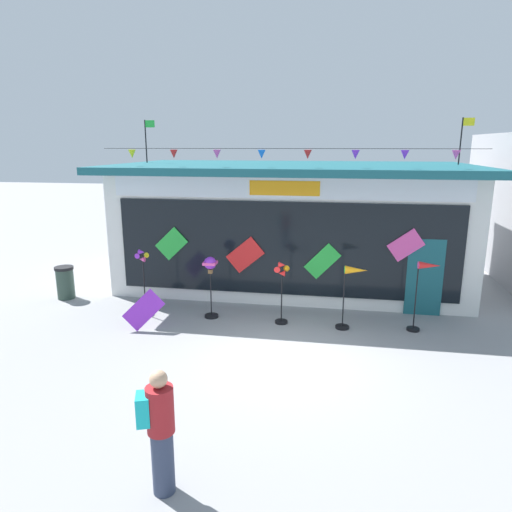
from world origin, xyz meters
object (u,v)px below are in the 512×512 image
at_px(person_near_camera, 160,430).
at_px(trash_bin, 65,282).
at_px(wind_spinner_far_left, 144,282).
at_px(wind_spinner_center_left, 282,285).
at_px(kite_shop_building, 293,223).
at_px(wind_spinner_center_right, 352,285).
at_px(wind_spinner_left, 210,273).
at_px(display_kite_on_ground, 144,310).
at_px(wind_spinner_right, 424,283).

height_order(person_near_camera, trash_bin, person_near_camera).
xyz_separation_m(wind_spinner_far_left, wind_spinner_center_left, (3.52, 0.06, 0.09)).
height_order(kite_shop_building, trash_bin, kite_shop_building).
bearing_deg(trash_bin, wind_spinner_center_right, -6.46).
relative_size(wind_spinner_center_left, person_near_camera, 0.94).
height_order(kite_shop_building, person_near_camera, kite_shop_building).
relative_size(person_near_camera, trash_bin, 1.80).
height_order(wind_spinner_far_left, wind_spinner_center_right, wind_spinner_far_left).
relative_size(kite_shop_building, wind_spinner_left, 6.59).
bearing_deg(wind_spinner_center_right, wind_spinner_far_left, -179.98).
bearing_deg(display_kite_on_ground, trash_bin, 150.38).
distance_m(wind_spinner_center_right, trash_bin, 8.04).
relative_size(wind_spinner_left, wind_spinner_center_left, 1.01).
bearing_deg(wind_spinner_center_left, person_near_camera, -98.05).
relative_size(wind_spinner_far_left, wind_spinner_center_left, 1.12).
xyz_separation_m(person_near_camera, trash_bin, (-5.48, 6.68, -0.41)).
bearing_deg(wind_spinner_right, kite_shop_building, 133.21).
relative_size(kite_shop_building, display_kite_on_ground, 11.30).
distance_m(wind_spinner_center_left, wind_spinner_center_right, 1.67).
xyz_separation_m(wind_spinner_far_left, trash_bin, (-2.79, 0.90, -0.42)).
bearing_deg(display_kite_on_ground, wind_spinner_center_left, 16.53).
relative_size(wind_spinner_center_right, trash_bin, 1.67).
height_order(kite_shop_building, display_kite_on_ground, kite_shop_building).
xyz_separation_m(kite_shop_building, wind_spinner_right, (3.40, -3.62, -0.71)).
height_order(wind_spinner_center_left, person_near_camera, person_near_camera).
height_order(wind_spinner_center_right, person_near_camera, person_near_camera).
relative_size(wind_spinner_far_left, trash_bin, 1.88).
height_order(wind_spinner_left, trash_bin, wind_spinner_left).
bearing_deg(display_kite_on_ground, wind_spinner_far_left, 111.84).
distance_m(wind_spinner_center_right, display_kite_on_ground, 4.94).
bearing_deg(trash_bin, display_kite_on_ground, -29.62).
distance_m(wind_spinner_far_left, wind_spinner_center_right, 5.18).
xyz_separation_m(kite_shop_building, trash_bin, (-6.21, -2.87, -1.41)).
bearing_deg(wind_spinner_center_left, display_kite_on_ground, -163.47).
bearing_deg(wind_spinner_right, wind_spinner_center_right, -174.62).
xyz_separation_m(wind_spinner_right, trash_bin, (-9.61, 0.75, -0.71)).
bearing_deg(wind_spinner_left, display_kite_on_ground, -142.05).
height_order(kite_shop_building, wind_spinner_right, kite_shop_building).
distance_m(wind_spinner_far_left, display_kite_on_ground, 1.03).
distance_m(kite_shop_building, wind_spinner_left, 4.05).
xyz_separation_m(kite_shop_building, wind_spinner_left, (-1.71, -3.60, -0.71)).
relative_size(kite_shop_building, wind_spinner_far_left, 5.95).
relative_size(wind_spinner_right, display_kite_on_ground, 1.83).
height_order(kite_shop_building, wind_spinner_far_left, kite_shop_building).
height_order(wind_spinner_center_left, display_kite_on_ground, wind_spinner_center_left).
bearing_deg(wind_spinner_left, kite_shop_building, 64.58).
bearing_deg(wind_spinner_center_left, wind_spinner_left, 176.27).
relative_size(kite_shop_building, trash_bin, 11.19).
bearing_deg(kite_shop_building, wind_spinner_left, -115.42).
relative_size(wind_spinner_far_left, wind_spinner_center_right, 1.13).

